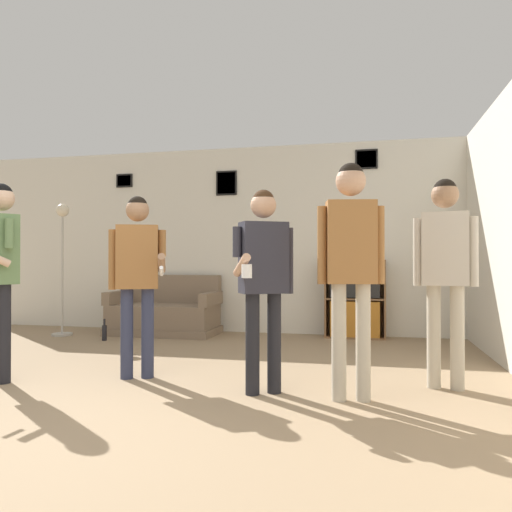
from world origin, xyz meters
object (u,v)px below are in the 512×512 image
at_px(person_watcher_holding_cup, 263,269).
at_px(bottle_on_floor, 104,332).
at_px(bookshelf, 355,299).
at_px(floor_lamp, 62,250).
at_px(person_player_foreground_left, 1,259).
at_px(couch, 165,314).
at_px(person_spectator_near_bookshelf, 351,253).
at_px(person_player_foreground_center, 137,267).
at_px(person_spectator_far_right, 445,259).
at_px(drinking_cup, 346,256).

xyz_separation_m(person_watcher_holding_cup, bottle_on_floor, (-2.56, 2.09, -0.87)).
distance_m(bookshelf, bottle_on_floor, 3.35).
height_order(floor_lamp, person_player_foreground_left, floor_lamp).
bearing_deg(person_watcher_holding_cup, couch, 125.63).
relative_size(couch, bookshelf, 1.45).
bearing_deg(person_spectator_near_bookshelf, floor_lamp, 149.22).
bearing_deg(person_player_foreground_center, couch, 107.91).
relative_size(bookshelf, floor_lamp, 0.57).
distance_m(couch, floor_lamp, 1.68).
relative_size(person_player_foreground_left, person_spectator_far_right, 1.00).
bearing_deg(floor_lamp, bookshelf, 9.66).
bearing_deg(person_spectator_far_right, couch, 145.56).
bearing_deg(floor_lamp, drinking_cup, 9.96).
bearing_deg(person_watcher_holding_cup, person_player_foreground_left, -177.36).
height_order(couch, person_watcher_holding_cup, person_watcher_holding_cup).
distance_m(person_player_foreground_left, person_watcher_holding_cup, 2.31).
distance_m(person_player_foreground_center, person_watcher_holding_cup, 1.23).
bearing_deg(person_player_foreground_left, bookshelf, 47.00).
bearing_deg(couch, bookshelf, 4.34).
distance_m(person_player_foreground_center, bottle_on_floor, 2.44).
distance_m(bottle_on_floor, drinking_cup, 3.36).
bearing_deg(bottle_on_floor, bookshelf, 16.67).
xyz_separation_m(bookshelf, person_player_foreground_center, (-1.83, -2.78, 0.46)).
bearing_deg(floor_lamp, person_spectator_far_right, -21.56).
relative_size(bookshelf, person_player_foreground_left, 0.62).
height_order(person_player_foreground_center, person_watcher_holding_cup, person_player_foreground_center).
bearing_deg(couch, person_player_foreground_center, -72.09).
xyz_separation_m(floor_lamp, bottle_on_floor, (0.80, -0.28, -1.08)).
distance_m(bookshelf, person_player_foreground_center, 3.36).
relative_size(person_player_foreground_center, drinking_cup, 15.26).
xyz_separation_m(person_spectator_far_right, drinking_cup, (-0.91, 2.57, 0.05)).
height_order(floor_lamp, person_watcher_holding_cup, floor_lamp).
bearing_deg(floor_lamp, couch, 19.76).
relative_size(person_spectator_near_bookshelf, bottle_on_floor, 6.30).
bearing_deg(person_spectator_far_right, person_player_foreground_center, -175.34).
height_order(person_spectator_near_bookshelf, person_spectator_far_right, person_spectator_near_bookshelf).
xyz_separation_m(floor_lamp, person_player_foreground_center, (2.16, -2.10, -0.20)).
xyz_separation_m(bottle_on_floor, drinking_cup, (3.07, 0.96, 1.00)).
distance_m(person_spectator_far_right, drinking_cup, 2.72).
distance_m(bookshelf, person_spectator_near_bookshelf, 3.14).
xyz_separation_m(couch, drinking_cup, (2.54, 0.20, 0.83)).
bearing_deg(bottle_on_floor, person_player_foreground_center, -53.36).
bearing_deg(bookshelf, couch, -175.66).
relative_size(floor_lamp, person_watcher_holding_cup, 1.15).
bearing_deg(person_player_foreground_left, couch, 84.74).
bearing_deg(bottle_on_floor, floor_lamp, 161.13).
bearing_deg(person_player_foreground_center, bottle_on_floor, 126.64).
xyz_separation_m(person_player_foreground_left, drinking_cup, (2.81, 3.15, 0.05)).
xyz_separation_m(person_player_foreground_left, person_spectator_far_right, (3.72, 0.58, -0.00)).
xyz_separation_m(person_player_foreground_left, person_player_foreground_center, (1.11, 0.36, -0.07)).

